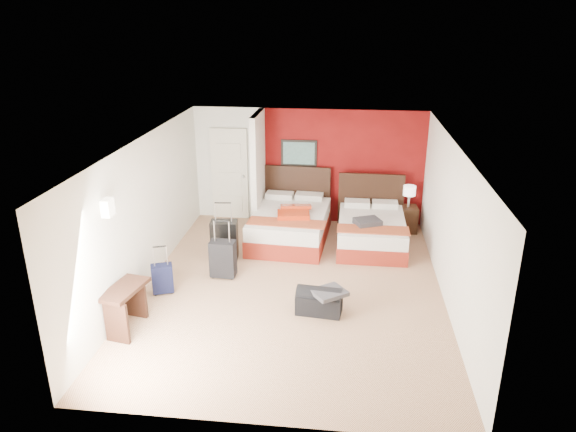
# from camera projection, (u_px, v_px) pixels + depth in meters

# --- Properties ---
(ground) EXTENTS (6.50, 6.50, 0.00)m
(ground) POSITION_uv_depth(u_px,v_px,m) (292.00, 288.00, 9.06)
(ground) COLOR tan
(ground) RESTS_ON ground
(room_walls) EXTENTS (5.02, 6.52, 2.50)m
(room_walls) POSITION_uv_depth(u_px,v_px,m) (227.00, 189.00, 10.08)
(room_walls) COLOR white
(room_walls) RESTS_ON ground
(red_accent_panel) EXTENTS (3.50, 0.04, 2.50)m
(red_accent_panel) POSITION_uv_depth(u_px,v_px,m) (343.00, 167.00, 11.54)
(red_accent_panel) COLOR maroon
(red_accent_panel) RESTS_ON ground
(partition_wall) EXTENTS (0.12, 1.20, 2.50)m
(partition_wall) POSITION_uv_depth(u_px,v_px,m) (258.00, 173.00, 11.15)
(partition_wall) COLOR silver
(partition_wall) RESTS_ON ground
(entry_door) EXTENTS (0.82, 0.06, 2.05)m
(entry_door) POSITION_uv_depth(u_px,v_px,m) (230.00, 174.00, 11.85)
(entry_door) COLOR silver
(entry_door) RESTS_ON ground
(bed_left) EXTENTS (1.60, 2.18, 0.63)m
(bed_left) POSITION_uv_depth(u_px,v_px,m) (290.00, 226.00, 10.85)
(bed_left) COLOR silver
(bed_left) RESTS_ON ground
(bed_right) EXTENTS (1.34, 1.90, 0.57)m
(bed_right) POSITION_uv_depth(u_px,v_px,m) (371.00, 233.00, 10.62)
(bed_right) COLOR silver
(bed_right) RESTS_ON ground
(red_suitcase_open) EXTENTS (0.73, 0.93, 0.11)m
(red_suitcase_open) POSITION_uv_depth(u_px,v_px,m) (295.00, 211.00, 10.62)
(red_suitcase_open) COLOR #AF2D0F
(red_suitcase_open) RESTS_ON bed_left
(jacket_bundle) EXTENTS (0.58, 0.54, 0.11)m
(jacket_bundle) POSITION_uv_depth(u_px,v_px,m) (367.00, 222.00, 10.23)
(jacket_bundle) COLOR #343438
(jacket_bundle) RESTS_ON bed_right
(nightstand) EXTENTS (0.42, 0.42, 0.56)m
(nightstand) POSITION_uv_depth(u_px,v_px,m) (407.00, 219.00, 11.32)
(nightstand) COLOR black
(nightstand) RESTS_ON ground
(table_lamp) EXTENTS (0.30, 0.30, 0.46)m
(table_lamp) POSITION_uv_depth(u_px,v_px,m) (409.00, 196.00, 11.14)
(table_lamp) COLOR white
(table_lamp) RESTS_ON nightstand
(suitcase_black) EXTENTS (0.52, 0.35, 0.74)m
(suitcase_black) POSITION_uv_depth(u_px,v_px,m) (224.00, 241.00, 9.99)
(suitcase_black) COLOR black
(suitcase_black) RESTS_ON ground
(suitcase_charcoal) EXTENTS (0.45, 0.29, 0.65)m
(suitcase_charcoal) POSITION_uv_depth(u_px,v_px,m) (223.00, 260.00, 9.34)
(suitcase_charcoal) COLOR black
(suitcase_charcoal) RESTS_ON ground
(suitcase_navy) EXTENTS (0.40, 0.32, 0.48)m
(suitcase_navy) POSITION_uv_depth(u_px,v_px,m) (163.00, 280.00, 8.82)
(suitcase_navy) COLOR black
(suitcase_navy) RESTS_ON ground
(duffel_bag) EXTENTS (0.74, 0.45, 0.35)m
(duffel_bag) POSITION_uv_depth(u_px,v_px,m) (319.00, 302.00, 8.26)
(duffel_bag) COLOR black
(duffel_bag) RESTS_ON ground
(jacket_draped) EXTENTS (0.64, 0.62, 0.06)m
(jacket_draped) POSITION_uv_depth(u_px,v_px,m) (329.00, 292.00, 8.12)
(jacket_draped) COLOR #3E3D43
(jacket_draped) RESTS_ON duffel_bag
(desk) EXTENTS (0.55, 0.88, 0.68)m
(desk) POSITION_uv_depth(u_px,v_px,m) (126.00, 308.00, 7.77)
(desk) COLOR black
(desk) RESTS_ON ground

